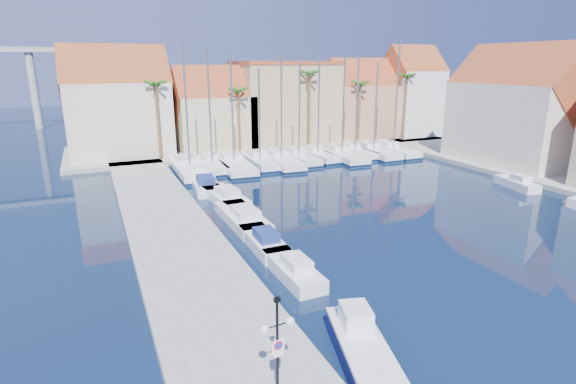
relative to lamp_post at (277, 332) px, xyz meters
name	(u,v)px	position (x,y,z in m)	size (l,w,h in m)	color
ground	(446,337)	(8.50, 0.90, -3.04)	(260.00, 260.00, 0.00)	black
quay_west	(183,252)	(-0.50, 14.40, -2.79)	(6.00, 77.00, 0.50)	gray
shore_north	(266,144)	(18.50, 48.90, -2.79)	(54.00, 16.00, 0.50)	gray
lamp_post	(277,332)	(0.00, 0.00, 0.00)	(1.31, 0.44, 3.88)	black
fishing_boat	(361,346)	(4.14, 1.07, -2.41)	(3.23, 5.73, 1.90)	#110D51
motorboat_west_0	(293,269)	(4.67, 8.94, -2.54)	(1.80, 5.43, 1.40)	white
motorboat_west_1	(264,241)	(4.63, 13.54, -2.54)	(1.88, 5.65, 1.40)	white
motorboat_west_2	(243,217)	(4.86, 18.63, -2.54)	(2.43, 7.39, 1.40)	white
motorboat_west_3	(225,196)	(5.18, 24.48, -2.54)	(2.83, 7.12, 1.40)	white
motorboat_west_4	(205,184)	(4.57, 29.31, -2.54)	(2.90, 7.15, 1.40)	white
motorboat_west_5	(195,174)	(4.53, 33.52, -2.54)	(2.02, 5.29, 1.40)	white
motorboat_east_1	(517,183)	(32.48, 17.35, -2.54)	(2.46, 5.10, 1.40)	white
sailboat_0	(189,167)	(4.58, 36.74, -2.47)	(3.47, 12.06, 13.97)	white
sailboat_1	(211,164)	(7.24, 37.20, -2.42)	(2.37, 8.57, 13.04)	white
sailboat_2	(233,163)	(9.68, 36.87, -2.48)	(4.00, 12.09, 12.68)	white
sailboat_3	(259,161)	(12.90, 36.84, -2.46)	(2.81, 9.21, 11.23)	white
sailboat_4	(280,160)	(15.47, 36.49, -2.46)	(3.72, 11.07, 13.50)	white
sailboat_5	(297,157)	(18.01, 37.01, -2.45)	(2.56, 8.97, 11.88)	white
sailboat_6	(316,155)	(20.67, 37.19, -2.42)	(2.76, 8.44, 12.79)	white
sailboat_7	(339,154)	(23.70, 36.50, -2.47)	(3.42, 10.97, 12.30)	white
sailboat_8	(353,151)	(26.39, 37.65, -2.44)	(2.55, 9.28, 12.94)	white
sailboat_9	(371,151)	(28.63, 36.78, -2.48)	(3.16, 10.69, 11.90)	white
sailboat_10	(391,149)	(31.59, 36.50, -2.43)	(2.87, 10.12, 14.66)	white
building_0	(118,107)	(-1.50, 47.90, 3.48)	(12.30, 9.00, 13.50)	beige
building_1	(213,112)	(10.50, 47.90, 2.25)	(10.30, 8.00, 11.00)	tan
building_2	(285,102)	(21.50, 48.90, 3.21)	(14.20, 10.20, 11.50)	tan
building_3	(358,102)	(33.50, 47.90, 2.82)	(10.30, 8.00, 12.00)	tan
building_4	(410,94)	(42.50, 46.90, 3.92)	(8.30, 8.00, 14.00)	silver
building_6	(518,110)	(40.50, 24.90, 3.48)	(9.00, 14.30, 13.50)	beige
palm_0	(155,87)	(2.50, 42.90, 6.03)	(2.60, 2.60, 10.15)	brown
palm_1	(238,93)	(12.50, 42.90, 5.09)	(2.60, 2.60, 9.15)	brown
palm_2	(310,76)	(22.50, 42.90, 6.97)	(2.60, 2.60, 11.15)	brown
palm_3	(360,86)	(30.50, 42.90, 5.56)	(2.60, 2.60, 9.65)	brown
palm_4	(407,78)	(38.50, 42.90, 6.50)	(2.60, 2.60, 10.65)	brown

